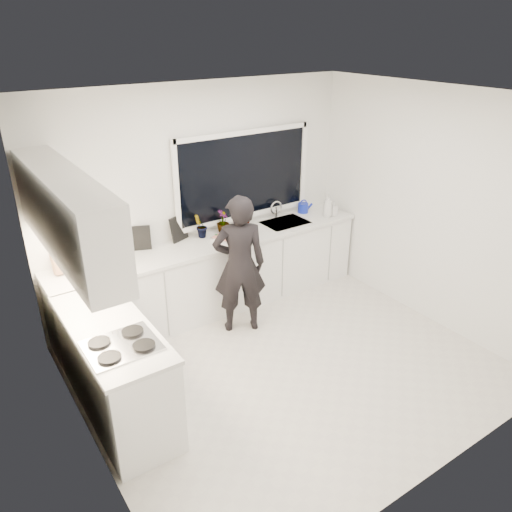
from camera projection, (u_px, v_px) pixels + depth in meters
floor at (287, 367)px, 5.23m from camera, size 4.00×3.50×0.02m
wall_back at (201, 199)px, 5.97m from camera, size 4.00×0.02×2.70m
wall_left at (73, 312)px, 3.63m from camera, size 0.02×3.50×2.70m
wall_right at (430, 208)px, 5.68m from camera, size 0.02×3.50×2.70m
ceiling at (296, 97)px, 4.08m from camera, size 4.00×3.50×0.02m
window at (244, 175)px, 6.16m from camera, size 1.80×0.02×1.00m
base_cabinets_back at (216, 276)px, 6.12m from camera, size 3.92×0.58×0.88m
base_cabinets_left at (116, 371)px, 4.45m from camera, size 0.58×1.60×0.88m
countertop_back at (215, 242)px, 5.92m from camera, size 3.94×0.62×0.04m
countertop_left at (109, 328)px, 4.25m from camera, size 0.62×1.60×0.04m
upper_cabinets at (66, 214)px, 4.05m from camera, size 0.34×2.10×0.70m
sink at (285, 226)px, 6.48m from camera, size 0.58×0.42×0.14m
faucet at (276, 210)px, 6.56m from camera, size 0.03×0.03×0.22m
stovetop at (122, 345)px, 3.97m from camera, size 0.56×0.48×0.03m
person at (239, 265)px, 5.55m from camera, size 0.70×0.60×1.63m
pizza_tray at (233, 235)px, 6.01m from camera, size 0.59×0.52×0.03m
pizza at (233, 234)px, 6.01m from camera, size 0.53×0.47×0.01m
watering_can at (303, 208)px, 6.76m from camera, size 0.14×0.14×0.13m
paper_towel_roll at (112, 251)px, 5.33m from camera, size 0.14×0.14×0.26m
knife_block at (59, 264)px, 5.09m from camera, size 0.14×0.11×0.22m
utensil_crock at (121, 288)px, 4.69m from camera, size 0.16×0.16×0.16m
picture_frame_large at (141, 238)px, 5.62m from camera, size 0.21×0.10×0.28m
picture_frame_small at (179, 228)px, 5.86m from camera, size 0.24×0.11×0.30m
herb_plants at (223, 221)px, 6.09m from camera, size 0.83×0.22×0.32m
soap_bottles at (329, 206)px, 6.59m from camera, size 0.23×0.17×0.32m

